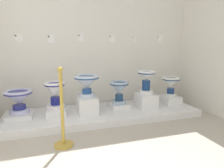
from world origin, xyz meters
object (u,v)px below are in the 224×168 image
(antique_toilet_broad_patterned, at_px, (146,78))
(info_placard_third, at_px, (81,38))
(info_placard_fourth, at_px, (112,39))
(plinth_block_squat_floral, at_px, (170,99))
(plinth_block_broad_patterned, at_px, (146,100))
(antique_toilet_squat_floral, at_px, (171,84))
(plinth_block_rightmost, at_px, (119,106))
(info_placard_fifth, at_px, (134,39))
(info_placard_second, at_px, (51,39))
(plinth_block_leftmost, at_px, (56,111))
(info_placard_sixth, at_px, (160,39))
(info_placard_first, at_px, (18,38))
(antique_toilet_rightmost, at_px, (119,89))
(plinth_block_pale_glazed, at_px, (87,105))
(antique_toilet_pale_glazed, at_px, (87,82))
(antique_toilet_leftmost, at_px, (55,92))
(plinth_block_tall_cobalt, at_px, (20,115))
(stanchion_post_near_left, at_px, (63,122))
(antique_toilet_tall_cobalt, at_px, (19,98))

(antique_toilet_broad_patterned, xyz_separation_m, info_placard_third, (-1.07, 0.53, 0.71))
(info_placard_fourth, bearing_deg, plinth_block_squat_floral, -23.17)
(plinth_block_broad_patterned, height_order, info_placard_third, info_placard_third)
(plinth_block_broad_patterned, xyz_separation_m, plinth_block_squat_floral, (0.57, 0.08, -0.05))
(antique_toilet_squat_floral, bearing_deg, info_placard_fourth, 156.83)
(plinth_block_rightmost, distance_m, info_placard_fifth, 1.36)
(info_placard_second, bearing_deg, info_placard_third, -0.00)
(plinth_block_leftmost, bearing_deg, plinth_block_squat_floral, 1.00)
(plinth_block_squat_floral, bearing_deg, plinth_block_leftmost, -179.00)
(plinth_block_rightmost, distance_m, antique_toilet_squat_floral, 1.11)
(info_placard_sixth, bearing_deg, info_placard_fourth, 180.00)
(info_placard_first, height_order, info_placard_fourth, info_placard_fourth)
(plinth_block_leftmost, distance_m, antique_toilet_rightmost, 1.12)
(plinth_block_rightmost, relative_size, info_placard_fourth, 2.45)
(plinth_block_pale_glazed, distance_m, antique_toilet_pale_glazed, 0.37)
(antique_toilet_leftmost, height_order, antique_toilet_pale_glazed, antique_toilet_pale_glazed)
(plinth_block_squat_floral, bearing_deg, plinth_block_tall_cobalt, 179.97)
(plinth_block_tall_cobalt, distance_m, info_placard_fifth, 2.44)
(stanchion_post_near_left, bearing_deg, antique_toilet_pale_glazed, 61.47)
(antique_toilet_broad_patterned, height_order, info_placard_sixth, info_placard_sixth)
(plinth_block_squat_floral, relative_size, info_placard_sixth, 2.62)
(plinth_block_rightmost, relative_size, plinth_block_broad_patterned, 0.85)
(plinth_block_rightmost, height_order, info_placard_first, info_placard_first)
(antique_toilet_tall_cobalt, xyz_separation_m, info_placard_sixth, (2.65, 0.44, 0.95))
(antique_toilet_broad_patterned, xyz_separation_m, info_placard_fifth, (-0.01, 0.53, 0.70))
(antique_toilet_broad_patterned, relative_size, plinth_block_squat_floral, 1.16)
(plinth_block_rightmost, distance_m, info_placard_first, 2.04)
(stanchion_post_near_left, bearing_deg, plinth_block_tall_cobalt, 122.76)
(antique_toilet_leftmost, distance_m, antique_toilet_squat_floral, 2.14)
(antique_toilet_broad_patterned, height_order, antique_toilet_squat_floral, antique_toilet_broad_patterned)
(antique_toilet_leftmost, distance_m, antique_toilet_broad_patterned, 1.58)
(antique_toilet_broad_patterned, xyz_separation_m, info_placard_first, (-2.09, 0.53, 0.69))
(plinth_block_squat_floral, distance_m, info_placard_second, 2.47)
(info_placard_third, distance_m, info_placard_fourth, 0.59)
(plinth_block_broad_patterned, relative_size, info_placard_first, 2.85)
(plinth_block_pale_glazed, relative_size, stanchion_post_near_left, 0.41)
(plinth_block_rightmost, bearing_deg, antique_toilet_leftmost, -179.27)
(antique_toilet_rightmost, distance_m, stanchion_post_near_left, 1.36)
(plinth_block_rightmost, bearing_deg, antique_toilet_pale_glazed, -171.17)
(antique_toilet_pale_glazed, xyz_separation_m, plinth_block_rightmost, (0.58, 0.09, -0.47))
(plinth_block_broad_patterned, height_order, antique_toilet_squat_floral, antique_toilet_squat_floral)
(antique_toilet_leftmost, bearing_deg, plinth_block_broad_patterned, -1.66)
(plinth_block_leftmost, distance_m, antique_toilet_broad_patterned, 1.64)
(plinth_block_squat_floral, xyz_separation_m, antique_toilet_squat_floral, (0.00, 0.00, 0.32))
(plinth_block_tall_cobalt, relative_size, plinth_block_rightmost, 1.23)
(plinth_block_leftmost, relative_size, info_placard_first, 2.98)
(antique_toilet_tall_cobalt, bearing_deg, plinth_block_tall_cobalt, 0.00)
(plinth_block_leftmost, distance_m, plinth_block_broad_patterned, 1.57)
(antique_toilet_leftmost, xyz_separation_m, plinth_block_pale_glazed, (0.50, -0.08, -0.24))
(info_placard_fourth, distance_m, info_placard_fifth, 0.46)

